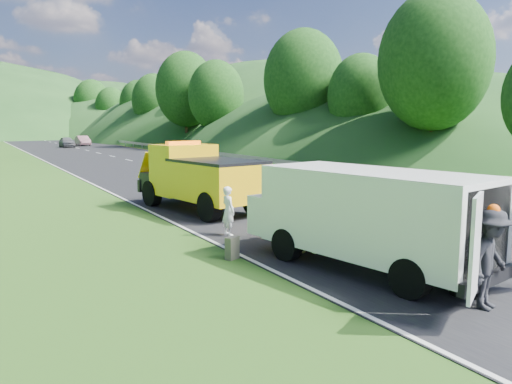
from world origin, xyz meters
TOP-DOWN VIEW (x-y plane):
  - ground at (0.00, 0.00)m, footprint 320.00×320.00m
  - road_surface at (3.00, 40.00)m, footprint 14.00×200.00m
  - guardrail at (10.30, 52.50)m, footprint 0.06×140.00m
  - tree_line_right at (23.00, 60.00)m, footprint 14.00×140.00m
  - hills_backdrop at (6.50, 134.70)m, footprint 201.00×288.60m
  - tow_truck at (-2.00, 6.66)m, footprint 3.31×6.76m
  - white_van at (-1.84, -2.90)m, footprint 4.06×7.28m
  - woman at (-3.09, 1.98)m, footprint 0.43×0.58m
  - child at (-2.18, -1.17)m, footprint 0.66×0.65m
  - worker at (-1.63, -6.12)m, footprint 1.41×1.03m
  - suitcase at (-4.25, -0.48)m, footprint 0.43×0.34m
  - spare_tire at (-1.29, -5.40)m, footprint 0.69×0.69m
  - passing_suv at (4.29, 13.10)m, footprint 2.80×5.16m
  - dist_car_a at (2.25, 61.39)m, footprint 1.72×4.26m
  - dist_car_b at (5.10, 64.89)m, footprint 1.54×4.42m

SIDE VIEW (x-z plane):
  - ground at x=0.00m, z-range 0.00..0.00m
  - guardrail at x=10.30m, z-range -0.76..0.76m
  - tree_line_right at x=23.00m, z-range -7.00..7.00m
  - hills_backdrop at x=6.50m, z-range -22.00..22.00m
  - woman at x=-3.09m, z-range -0.78..0.78m
  - child at x=-2.18m, z-range -0.54..0.54m
  - worker at x=-1.63m, z-range -0.98..0.98m
  - spare_tire at x=-1.29m, z-range -0.10..0.10m
  - passing_suv at x=4.29m, z-range -0.69..0.69m
  - dist_car_a at x=2.25m, z-range -0.73..0.73m
  - dist_car_b at x=5.10m, z-range -0.73..0.73m
  - road_surface at x=3.00m, z-range 0.00..0.02m
  - suitcase at x=-4.25m, z-range 0.00..0.60m
  - tow_truck at x=-2.00m, z-range -0.03..2.75m
  - white_van at x=-1.84m, z-range 0.16..2.61m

